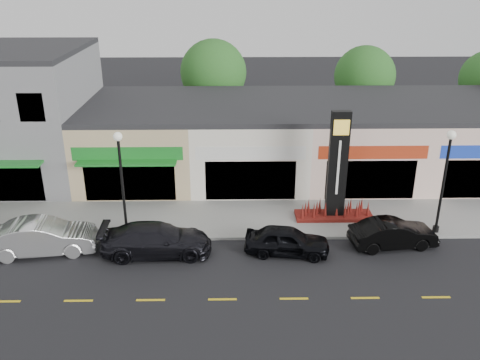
{
  "coord_description": "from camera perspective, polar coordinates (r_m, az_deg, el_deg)",
  "views": [
    {
      "loc": [
        -2.55,
        -20.67,
        12.79
      ],
      "look_at": [
        -2.15,
        4.0,
        2.49
      ],
      "focal_mm": 38.0,
      "sensor_mm": 36.0,
      "label": 1
    }
  ],
  "objects": [
    {
      "name": "lamp_east_near",
      "position": [
        27.1,
        22.05,
        0.83
      ],
      "size": [
        0.44,
        0.44,
        5.47
      ],
      "color": "black",
      "rests_on": "sidewalk"
    },
    {
      "name": "car_dark_sedan",
      "position": [
        24.84,
        -9.38,
        -6.63
      ],
      "size": [
        2.31,
        5.34,
        1.53
      ],
      "primitive_type": "imported",
      "rotation": [
        0.0,
        0.0,
        1.6
      ],
      "color": "black",
      "rests_on": "ground"
    },
    {
      "name": "lamp_west_near",
      "position": [
        25.55,
        -13.18,
        0.66
      ],
      "size": [
        0.44,
        0.44,
        5.47
      ],
      "color": "black",
      "rests_on": "sidewalk"
    },
    {
      "name": "car_black_sedan",
      "position": [
        24.68,
        5.3,
        -6.8
      ],
      "size": [
        2.18,
        4.25,
        1.38
      ],
      "primitive_type": "imported",
      "rotation": [
        0.0,
        0.0,
        1.43
      ],
      "color": "black",
      "rests_on": "ground"
    },
    {
      "name": "shop_beige",
      "position": [
        34.29,
        -10.91,
        4.6
      ],
      "size": [
        7.0,
        10.85,
        4.8
      ],
      "color": "tan",
      "rests_on": "ground"
    },
    {
      "name": "pylon_sign",
      "position": [
        27.56,
        10.76,
        -0.19
      ],
      "size": [
        4.2,
        1.3,
        6.0
      ],
      "color": "#611610",
      "rests_on": "sidewalk"
    },
    {
      "name": "ground",
      "position": [
        24.43,
        5.26,
        -9.01
      ],
      "size": [
        120.0,
        120.0,
        0.0
      ],
      "primitive_type": "plane",
      "color": "black",
      "rests_on": "ground"
    },
    {
      "name": "tree_rear_mid",
      "position": [
        42.27,
        13.81,
        11.24
      ],
      "size": [
        4.8,
        4.8,
        7.29
      ],
      "color": "#382619",
      "rests_on": "ground"
    },
    {
      "name": "car_black_conv",
      "position": [
        26.28,
        16.82,
        -5.79
      ],
      "size": [
        2.03,
        4.42,
        1.4
      ],
      "primitive_type": "imported",
      "rotation": [
        0.0,
        0.0,
        1.7
      ],
      "color": "black",
      "rests_on": "ground"
    },
    {
      "name": "shop_pink_e",
      "position": [
        36.98,
        23.21,
        4.47
      ],
      "size": [
        7.0,
        10.01,
        4.8
      ],
      "color": "beige",
      "rests_on": "ground"
    },
    {
      "name": "tree_rear_west",
      "position": [
        40.9,
        -3.01,
        11.96
      ],
      "size": [
        5.2,
        5.2,
        7.83
      ],
      "color": "#382619",
      "rests_on": "ground"
    },
    {
      "name": "car_white_van",
      "position": [
        26.36,
        -21.27,
        -5.99
      ],
      "size": [
        2.45,
        5.28,
        1.68
      ],
      "primitive_type": "imported",
      "rotation": [
        0.0,
        0.0,
        1.71
      ],
      "color": "silver",
      "rests_on": "ground"
    },
    {
      "name": "shop_cream",
      "position": [
        33.79,
        0.9,
        4.74
      ],
      "size": [
        7.0,
        10.01,
        4.8
      ],
      "color": "silver",
      "rests_on": "ground"
    },
    {
      "name": "shop_pink_w",
      "position": [
        34.72,
        12.57,
        4.69
      ],
      "size": [
        7.0,
        10.01,
        4.8
      ],
      "color": "beige",
      "rests_on": "ground"
    },
    {
      "name": "curb",
      "position": [
        26.2,
        4.8,
        -6.46
      ],
      "size": [
        52.0,
        0.2,
        0.15
      ],
      "primitive_type": "cube",
      "color": "gray",
      "rests_on": "ground"
    },
    {
      "name": "sidewalk",
      "position": [
        28.18,
        4.38,
        -4.24
      ],
      "size": [
        52.0,
        4.3,
        0.15
      ],
      "primitive_type": "cube",
      "color": "gray",
      "rests_on": "ground"
    }
  ]
}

